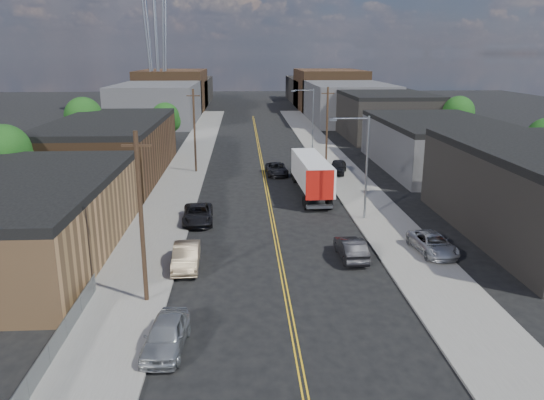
{
  "coord_description": "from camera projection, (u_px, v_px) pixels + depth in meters",
  "views": [
    {
      "loc": [
        -2.49,
        -18.52,
        13.95
      ],
      "look_at": [
        -0.18,
        22.84,
        2.5
      ],
      "focal_mm": 35.0,
      "sensor_mm": 36.0,
      "label": 1
    }
  ],
  "objects": [
    {
      "name": "skyline_left_c",
      "position": [
        182.0,
        91.0,
        154.39
      ],
      "size": [
        16.0,
        40.0,
        7.0
      ],
      "primitive_type": "cube",
      "color": "black",
      "rests_on": "ground"
    },
    {
      "name": "skyline_left_a",
      "position": [
        158.0,
        103.0,
        110.95
      ],
      "size": [
        16.0,
        30.0,
        8.0
      ],
      "primitive_type": "cube",
      "color": "#39393C",
      "rests_on": "ground"
    },
    {
      "name": "skyline_right_a",
      "position": [
        347.0,
        102.0,
        113.11
      ],
      "size": [
        16.0,
        30.0,
        8.0
      ],
      "primitive_type": "cube",
      "color": "#39393C",
      "rests_on": "ground"
    },
    {
      "name": "car_left_b",
      "position": [
        186.0,
        256.0,
        35.61
      ],
      "size": [
        1.84,
        4.9,
        1.6
      ],
      "primitive_type": "imported",
      "rotation": [
        0.0,
        0.0,
        0.03
      ],
      "color": "#8F7A5D",
      "rests_on": "ground"
    },
    {
      "name": "warehouse_tan",
      "position": [
        23.0,
        218.0,
        37.28
      ],
      "size": [
        12.0,
        22.0,
        5.6
      ],
      "color": "olive",
      "rests_on": "ground"
    },
    {
      "name": "warehouse_brown",
      "position": [
        111.0,
        148.0,
        62.17
      ],
      "size": [
        12.0,
        26.0,
        6.6
      ],
      "color": "#432D1B",
      "rests_on": "ground"
    },
    {
      "name": "utility_pole_left_near",
      "position": [
        141.0,
        218.0,
        29.49
      ],
      "size": [
        1.6,
        0.26,
        10.0
      ],
      "color": "black",
      "rests_on": "ground"
    },
    {
      "name": "skyline_right_b",
      "position": [
        329.0,
        90.0,
        136.9
      ],
      "size": [
        16.0,
        26.0,
        10.0
      ],
      "primitive_type": "cube",
      "color": "#432D1B",
      "rests_on": "ground"
    },
    {
      "name": "streetlight_near",
      "position": [
        362.0,
        160.0,
        44.72
      ],
      "size": [
        3.39,
        0.25,
        9.0
      ],
      "color": "gray",
      "rests_on": "ground"
    },
    {
      "name": "tree_right_far",
      "position": [
        459.0,
        114.0,
        79.65
      ],
      "size": [
        4.85,
        4.76,
        7.91
      ],
      "color": "black",
      "rests_on": "ground"
    },
    {
      "name": "streetlight_far",
      "position": [
        310.0,
        114.0,
        78.41
      ],
      "size": [
        3.39,
        0.25,
        9.0
      ],
      "color": "gray",
      "rests_on": "ground"
    },
    {
      "name": "tree_left_far",
      "position": [
        166.0,
        119.0,
        79.37
      ],
      "size": [
        4.35,
        4.2,
        6.97
      ],
      "color": "black",
      "rests_on": "ground"
    },
    {
      "name": "sidewalk_left",
      "position": [
        185.0,
        172.0,
        64.45
      ],
      "size": [
        5.0,
        140.0,
        0.15
      ],
      "primitive_type": "cube",
      "color": "slate",
      "rests_on": "ground"
    },
    {
      "name": "tree_left_mid",
      "position": [
        84.0,
        118.0,
        71.85
      ],
      "size": [
        5.1,
        5.04,
        8.37
      ],
      "color": "black",
      "rests_on": "ground"
    },
    {
      "name": "utility_pole_left_far",
      "position": [
        195.0,
        130.0,
        63.17
      ],
      "size": [
        1.6,
        0.26,
        10.0
      ],
      "color": "black",
      "rests_on": "ground"
    },
    {
      "name": "ground",
      "position": [
        259.0,
        150.0,
        79.42
      ],
      "size": [
        260.0,
        260.0,
        0.0
      ],
      "primitive_type": "plane",
      "color": "black",
      "rests_on": "ground"
    },
    {
      "name": "chainlink_fence",
      "position": [
        49.0,
        355.0,
        24.25
      ],
      "size": [
        0.05,
        16.0,
        1.22
      ],
      "color": "slate",
      "rests_on": "ground"
    },
    {
      "name": "skyline_right_c",
      "position": [
        318.0,
        90.0,
        156.55
      ],
      "size": [
        16.0,
        40.0,
        7.0
      ],
      "primitive_type": "cube",
      "color": "black",
      "rests_on": "ground"
    },
    {
      "name": "car_left_a",
      "position": [
        166.0,
        335.0,
        25.69
      ],
      "size": [
        2.21,
        4.8,
        1.59
      ],
      "primitive_type": "imported",
      "rotation": [
        0.0,
        0.0,
        -0.07
      ],
      "color": "#A4A8A9",
      "rests_on": "ground"
    },
    {
      "name": "skyline_left_b",
      "position": [
        173.0,
        90.0,
        134.75
      ],
      "size": [
        16.0,
        26.0,
        10.0
      ],
      "primitive_type": "cube",
      "color": "#432D1B",
      "rests_on": "ground"
    },
    {
      "name": "industrial_right_c",
      "position": [
        385.0,
        115.0,
        91.14
      ],
      "size": [
        14.0,
        22.0,
        7.6
      ],
      "color": "black",
      "rests_on": "ground"
    },
    {
      "name": "car_right_oncoming",
      "position": [
        351.0,
        248.0,
        37.21
      ],
      "size": [
        1.75,
        4.68,
        1.53
      ],
      "primitive_type": "imported",
      "rotation": [
        0.0,
        0.0,
        3.17
      ],
      "color": "black",
      "rests_on": "ground"
    },
    {
      "name": "tree_left_near",
      "position": [
        5.0,
        154.0,
        47.88
      ],
      "size": [
        4.85,
        4.76,
        7.91
      ],
      "color": "black",
      "rests_on": "ground"
    },
    {
      "name": "centerline",
      "position": [
        263.0,
        172.0,
        64.98
      ],
      "size": [
        0.32,
        120.0,
        0.01
      ],
      "primitive_type": "cube",
      "color": "gold",
      "rests_on": "ground"
    },
    {
      "name": "sidewalk_right",
      "position": [
        340.0,
        170.0,
        65.47
      ],
      "size": [
        5.0,
        140.0,
        0.15
      ],
      "primitive_type": "cube",
      "color": "slate",
      "rests_on": "ground"
    },
    {
      "name": "utility_pole_right",
      "position": [
        327.0,
        126.0,
        66.94
      ],
      "size": [
        1.6,
        0.26,
        10.0
      ],
      "color": "black",
      "rests_on": "ground"
    },
    {
      "name": "car_right_lot_a",
      "position": [
        433.0,
        244.0,
        37.87
      ],
      "size": [
        2.76,
        5.21,
        1.39
      ],
      "primitive_type": "imported",
      "rotation": [
        0.0,
        0.0,
        0.09
      ],
      "color": "#A9ABAE",
      "rests_on": "sidewalk_right"
    },
    {
      "name": "car_left_c",
      "position": [
        198.0,
        214.0,
        45.18
      ],
      "size": [
        2.77,
        5.54,
        1.51
      ],
      "primitive_type": "imported",
      "rotation": [
        0.0,
        0.0,
        0.05
      ],
      "color": "black",
      "rests_on": "ground"
    },
    {
      "name": "industrial_right_b",
      "position": [
        438.0,
        144.0,
        66.32
      ],
      "size": [
        14.0,
        24.0,
        6.1
      ],
      "color": "#39393C",
      "rests_on": "ground"
    },
    {
      "name": "car_ahead_truck",
      "position": [
        277.0,
        169.0,
        62.97
      ],
      "size": [
        2.62,
        5.26,
        1.43
      ],
      "primitive_type": "imported",
      "rotation": [
        0.0,
        0.0,
        0.05
      ],
      "color": "black",
      "rests_on": "ground"
    },
    {
      "name": "car_right_lot_c",
      "position": [
        338.0,
        167.0,
        63.13
      ],
      "size": [
        3.06,
        5.0,
        1.59
      ],
      "primitive_type": "imported",
      "rotation": [
        0.0,
        0.0,
        -0.27
      ],
      "color": "black",
      "rests_on": "sidewalk_right"
    },
    {
      "name": "semi_truck",
      "position": [
        310.0,
        171.0,
        54.79
      ],
      "size": [
        3.02,
        15.01,
        3.91
      ],
      "rotation": [
        0.0,
        0.0,
        0.04
      ],
      "color": "silver",
      "rests_on": "ground"
    }
  ]
}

